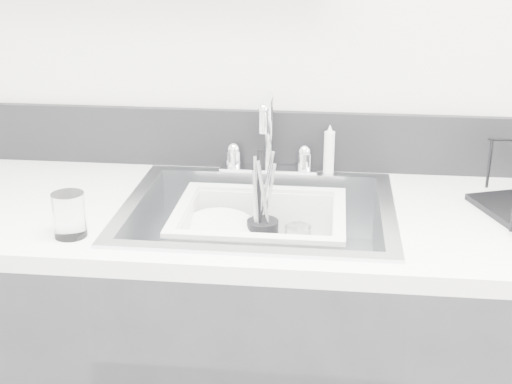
# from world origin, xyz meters

# --- Properties ---
(counter_run) EXTENTS (3.20, 0.62, 0.92)m
(counter_run) POSITION_xyz_m (0.00, 1.19, 0.46)
(counter_run) COLOR #28282B
(counter_run) RESTS_ON ground
(backsplash) EXTENTS (3.20, 0.02, 0.16)m
(backsplash) POSITION_xyz_m (0.00, 1.49, 1.00)
(backsplash) COLOR black
(backsplash) RESTS_ON counter_run
(sink) EXTENTS (0.64, 0.52, 0.20)m
(sink) POSITION_xyz_m (0.00, 1.19, 0.83)
(sink) COLOR silver
(sink) RESTS_ON counter_run
(faucet) EXTENTS (0.26, 0.18, 0.23)m
(faucet) POSITION_xyz_m (0.00, 1.44, 0.98)
(faucet) COLOR silver
(faucet) RESTS_ON counter_run
(side_sprayer) EXTENTS (0.03, 0.03, 0.14)m
(side_sprayer) POSITION_xyz_m (0.16, 1.44, 0.99)
(side_sprayer) COLOR white
(side_sprayer) RESTS_ON counter_run
(wash_tub) EXTENTS (0.42, 0.35, 0.16)m
(wash_tub) POSITION_xyz_m (0.00, 1.21, 0.83)
(wash_tub) COLOR white
(wash_tub) RESTS_ON sink
(plate_stack) EXTENTS (0.28, 0.27, 0.11)m
(plate_stack) POSITION_xyz_m (-0.09, 1.19, 0.80)
(plate_stack) COLOR white
(plate_stack) RESTS_ON wash_tub
(utensil_cup) EXTENTS (0.08, 0.08, 0.26)m
(utensil_cup) POSITION_xyz_m (0.00, 1.24, 0.82)
(utensil_cup) COLOR black
(utensil_cup) RESTS_ON wash_tub
(ladle) EXTENTS (0.27, 0.25, 0.08)m
(ladle) POSITION_xyz_m (-0.05, 1.21, 0.81)
(ladle) COLOR silver
(ladle) RESTS_ON wash_tub
(tumbler_in_tub) EXTENTS (0.08, 0.08, 0.09)m
(tumbler_in_tub) POSITION_xyz_m (0.09, 1.23, 0.81)
(tumbler_in_tub) COLOR white
(tumbler_in_tub) RESTS_ON wash_tub
(tumbler_counter) EXTENTS (0.09, 0.09, 0.10)m
(tumbler_counter) POSITION_xyz_m (-0.38, 0.99, 0.97)
(tumbler_counter) COLOR white
(tumbler_counter) RESTS_ON counter_run
(bowl_small) EXTENTS (0.10, 0.10, 0.03)m
(bowl_small) POSITION_xyz_m (0.06, 1.14, 0.78)
(bowl_small) COLOR white
(bowl_small) RESTS_ON wash_tub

